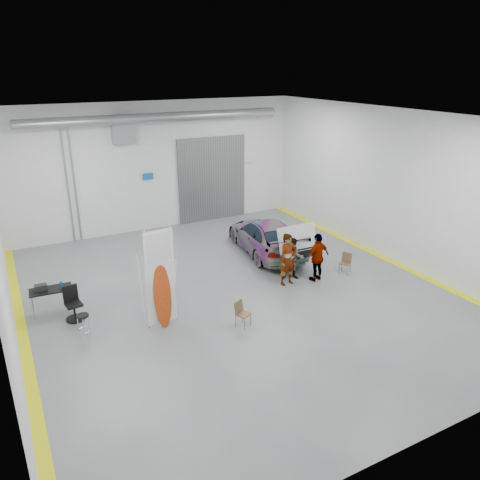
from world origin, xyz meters
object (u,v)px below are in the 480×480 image
person_c (318,257)px  sedan_car (266,236)px  folding_chair_far (344,267)px  work_table (48,290)px  folding_chair_near (243,319)px  person_a (288,259)px  office_chair (73,305)px  shop_stool (84,326)px  person_b (293,259)px  surfboard_display (161,287)px

person_c → sedan_car: bearing=-94.3°
folding_chair_far → work_table: bearing=-133.0°
sedan_car → person_c: person_c is taller
sedan_car → folding_chair_near: size_ratio=6.10×
person_a → person_c: size_ratio=1.06×
office_chair → person_c: bearing=-15.3°
folding_chair_far → shop_stool: size_ratio=1.08×
person_a → office_chair: person_a is taller
folding_chair_far → person_c: bearing=-121.9°
person_b → work_table: size_ratio=1.21×
folding_chair_near → office_chair: size_ratio=0.74×
folding_chair_near → folding_chair_far: 5.51m
person_c → office_chair: bearing=-17.2°
sedan_car → surfboard_display: size_ratio=1.50×
folding_chair_near → shop_stool: bearing=133.8°
folding_chair_near → work_table: size_ratio=0.61×
person_a → surfboard_display: size_ratio=0.59×
person_b → shop_stool: person_b is taller
folding_chair_near → work_table: bearing=118.6°
folding_chair_far → shop_stool: (-9.66, 0.04, 0.12)m
surfboard_display → folding_chair_near: (2.16, -1.14, -1.08)m
person_c → folding_chair_far: person_c is taller
folding_chair_near → surfboard_display: bearing=126.5°
person_a → folding_chair_near: bearing=-153.0°
person_a → folding_chair_far: 2.57m
folding_chair_far → person_b: bearing=-136.0°
person_a → sedan_car: bearing=67.5°
sedan_car → person_a: 3.17m
sedan_car → folding_chair_far: sedan_car is taller
folding_chair_far → office_chair: bearing=-129.2°
person_b → folding_chair_far: (2.03, -0.51, -0.56)m
person_a → shop_stool: 7.24m
folding_chair_near → work_table: (-5.08, 3.65, 0.56)m
sedan_car → office_chair: 8.42m
sedan_car → work_table: (-8.77, -1.23, 0.10)m
sedan_car → person_b: person_b is taller
surfboard_display → folding_chair_near: 2.67m
person_b → office_chair: (-7.71, 0.74, -0.32)m
shop_stool → person_c: bearing=-0.3°
person_a → shop_stool: bearing=175.3°
surfboard_display → sedan_car: bearing=28.6°
person_b → shop_stool: bearing=-149.9°
person_b → shop_stool: (-7.63, -0.47, -0.44)m
office_chair → sedan_car: bearing=7.0°
shop_stool → surfboard_display: bearing=-12.6°
work_table → person_b: bearing=-10.5°
person_a → surfboard_display: bearing=-178.2°
person_b → surfboard_display: size_ratio=0.49×
surfboard_display → work_table: surfboard_display is taller
office_chair → shop_stool: bearing=-93.1°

